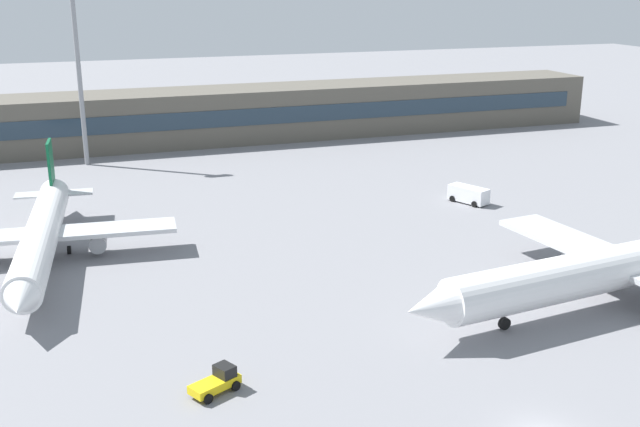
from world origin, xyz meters
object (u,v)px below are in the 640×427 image
floodlight_tower_west (78,63)px  baggage_tug_yellow (217,381)px  airplane_mid (41,235)px  service_van_white (468,194)px  airplane_near (622,266)px

floodlight_tower_west → baggage_tug_yellow: bearing=-85.9°
baggage_tug_yellow → floodlight_tower_west: (-5.16, 72.65, 14.55)m
airplane_mid → service_van_white: size_ratio=6.86×
baggage_tug_yellow → airplane_mid: bearing=110.5°
airplane_near → service_van_white: bearing=84.7°
airplane_mid → service_van_white: (50.92, 5.04, -1.76)m
service_van_white → baggage_tug_yellow: bearing=-138.1°
baggage_tug_yellow → airplane_near: bearing=5.6°
service_van_white → airplane_near: bearing=-95.3°
airplane_near → floodlight_tower_west: bearing=121.2°
airplane_mid → service_van_white: bearing=5.7°
service_van_white → floodlight_tower_west: (-44.70, 37.23, 14.24)m
baggage_tug_yellow → floodlight_tower_west: 74.27m
airplane_mid → service_van_white: airplane_mid is taller
airplane_mid → floodlight_tower_west: 44.51m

